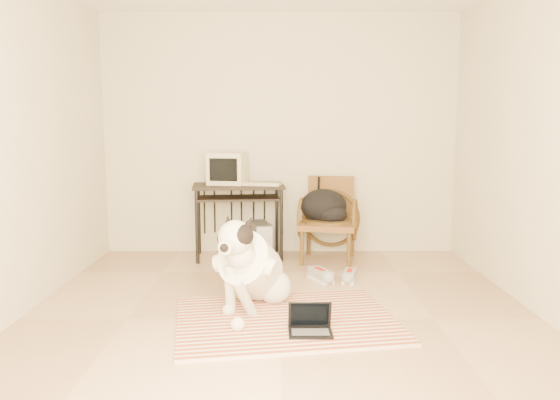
{
  "coord_description": "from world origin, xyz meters",
  "views": [
    {
      "loc": [
        -0.01,
        -3.99,
        1.48
      ],
      "look_at": [
        -0.0,
        0.29,
        0.88
      ],
      "focal_mm": 35.0,
      "sensor_mm": 36.0,
      "label": 1
    }
  ],
  "objects_px": {
    "rattan_chair": "(329,219)",
    "laptop": "(310,325)",
    "crt_monitor": "(228,168)",
    "backpack": "(325,207)",
    "computer_desk": "(238,195)",
    "pc_tower": "(261,240)",
    "dog": "(251,268)"
  },
  "relations": [
    {
      "from": "rattan_chair",
      "to": "laptop",
      "type": "bearing_deg",
      "value": -98.47
    },
    {
      "from": "crt_monitor",
      "to": "backpack",
      "type": "xyz_separation_m",
      "value": [
        1.06,
        -0.18,
        -0.41
      ]
    },
    {
      "from": "rattan_chair",
      "to": "backpack",
      "type": "bearing_deg",
      "value": -145.11
    },
    {
      "from": "computer_desk",
      "to": "backpack",
      "type": "xyz_separation_m",
      "value": [
        0.94,
        -0.12,
        -0.12
      ]
    },
    {
      "from": "laptop",
      "to": "pc_tower",
      "type": "bearing_deg",
      "value": 100.84
    },
    {
      "from": "pc_tower",
      "to": "dog",
      "type": "bearing_deg",
      "value": -90.73
    },
    {
      "from": "dog",
      "to": "laptop",
      "type": "bearing_deg",
      "value": -51.43
    },
    {
      "from": "laptop",
      "to": "pc_tower",
      "type": "distance_m",
      "value": 2.26
    },
    {
      "from": "dog",
      "to": "pc_tower",
      "type": "bearing_deg",
      "value": 89.27
    },
    {
      "from": "laptop",
      "to": "rattan_chair",
      "type": "height_order",
      "value": "rattan_chair"
    },
    {
      "from": "dog",
      "to": "backpack",
      "type": "distance_m",
      "value": 1.74
    },
    {
      "from": "dog",
      "to": "backpack",
      "type": "bearing_deg",
      "value": 65.21
    },
    {
      "from": "pc_tower",
      "to": "laptop",
      "type": "bearing_deg",
      "value": -79.16
    },
    {
      "from": "pc_tower",
      "to": "rattan_chair",
      "type": "relative_size",
      "value": 0.51
    },
    {
      "from": "backpack",
      "to": "laptop",
      "type": "bearing_deg",
      "value": -97.44
    },
    {
      "from": "pc_tower",
      "to": "rattan_chair",
      "type": "distance_m",
      "value": 0.79
    },
    {
      "from": "crt_monitor",
      "to": "dog",
      "type": "bearing_deg",
      "value": -78.95
    },
    {
      "from": "computer_desk",
      "to": "backpack",
      "type": "bearing_deg",
      "value": -7.22
    },
    {
      "from": "computer_desk",
      "to": "pc_tower",
      "type": "relative_size",
      "value": 2.26
    },
    {
      "from": "laptop",
      "to": "computer_desk",
      "type": "relative_size",
      "value": 0.3
    },
    {
      "from": "computer_desk",
      "to": "backpack",
      "type": "distance_m",
      "value": 0.96
    },
    {
      "from": "crt_monitor",
      "to": "computer_desk",
      "type": "bearing_deg",
      "value": -26.34
    },
    {
      "from": "dog",
      "to": "pc_tower",
      "type": "distance_m",
      "value": 1.66
    },
    {
      "from": "laptop",
      "to": "rattan_chair",
      "type": "distance_m",
      "value": 2.21
    },
    {
      "from": "backpack",
      "to": "pc_tower",
      "type": "bearing_deg",
      "value": 172.48
    },
    {
      "from": "dog",
      "to": "rattan_chair",
      "type": "xyz_separation_m",
      "value": [
        0.77,
        1.59,
        0.12
      ]
    },
    {
      "from": "rattan_chair",
      "to": "backpack",
      "type": "distance_m",
      "value": 0.14
    },
    {
      "from": "dog",
      "to": "computer_desk",
      "type": "relative_size",
      "value": 1.1
    },
    {
      "from": "dog",
      "to": "crt_monitor",
      "type": "relative_size",
      "value": 2.59
    },
    {
      "from": "dog",
      "to": "computer_desk",
      "type": "xyz_separation_m",
      "value": [
        -0.22,
        1.68,
        0.37
      ]
    },
    {
      "from": "dog",
      "to": "rattan_chair",
      "type": "bearing_deg",
      "value": 64.34
    },
    {
      "from": "dog",
      "to": "rattan_chair",
      "type": "height_order",
      "value": "rattan_chair"
    }
  ]
}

